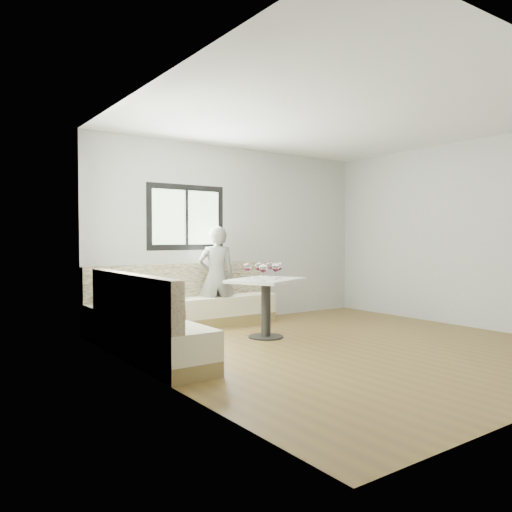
% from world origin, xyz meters
% --- Properties ---
extents(room, '(5.01, 5.01, 2.81)m').
position_xyz_m(room, '(-0.08, 0.08, 1.41)').
color(room, brown).
rests_on(room, ground).
extents(banquette, '(2.90, 2.80, 0.95)m').
position_xyz_m(banquette, '(-1.59, 1.63, 0.33)').
color(banquette, olive).
rests_on(banquette, ground).
extents(table, '(1.19, 1.08, 0.79)m').
position_xyz_m(table, '(-0.48, 1.02, 0.59)').
color(table, black).
rests_on(table, ground).
extents(person, '(0.64, 0.53, 1.51)m').
position_xyz_m(person, '(-0.57, 2.15, 0.76)').
color(person, slate).
rests_on(person, ground).
extents(olive_ramekin, '(0.09, 0.09, 0.04)m').
position_xyz_m(olive_ramekin, '(-0.64, 1.09, 0.81)').
color(olive_ramekin, white).
rests_on(olive_ramekin, table).
extents(wine_glass_a, '(0.10, 0.10, 0.22)m').
position_xyz_m(wine_glass_a, '(-0.70, 0.78, 0.95)').
color(wine_glass_a, white).
rests_on(wine_glass_a, table).
extents(wine_glass_b, '(0.10, 0.10, 0.22)m').
position_xyz_m(wine_glass_b, '(-0.46, 0.83, 0.95)').
color(wine_glass_b, white).
rests_on(wine_glass_b, table).
extents(wine_glass_c, '(0.10, 0.10, 0.22)m').
position_xyz_m(wine_glass_c, '(-0.27, 1.01, 0.95)').
color(wine_glass_c, white).
rests_on(wine_glass_c, table).
extents(wine_glass_d, '(0.10, 0.10, 0.22)m').
position_xyz_m(wine_glass_d, '(-0.51, 1.15, 0.95)').
color(wine_glass_d, white).
rests_on(wine_glass_d, table).
extents(wine_glass_e, '(0.10, 0.10, 0.22)m').
position_xyz_m(wine_glass_e, '(-0.24, 1.24, 0.95)').
color(wine_glass_e, white).
rests_on(wine_glass_e, table).
extents(wine_glass_f, '(0.10, 0.10, 0.22)m').
position_xyz_m(wine_glass_f, '(-0.72, 1.11, 0.95)').
color(wine_glass_f, white).
rests_on(wine_glass_f, table).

